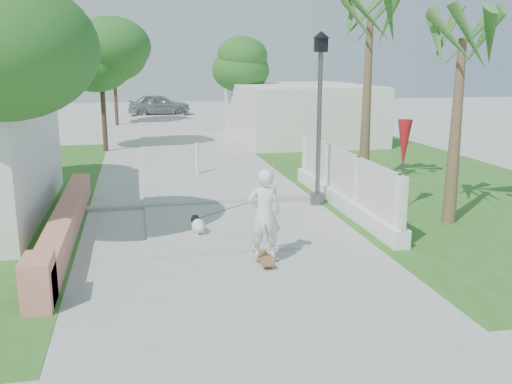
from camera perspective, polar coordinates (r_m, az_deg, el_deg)
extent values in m
plane|color=#B7B7B2|center=(9.46, -0.48, -10.16)|extent=(90.00, 90.00, 0.00)
cube|color=#B7B7B2|center=(28.81, -8.43, 5.53)|extent=(3.20, 36.00, 0.06)
cube|color=#999993|center=(15.08, -5.01, -1.12)|extent=(6.50, 0.25, 0.10)
cube|color=#2F6A21|center=(19.05, 15.60, 1.29)|extent=(8.00, 20.00, 0.01)
cube|color=tan|center=(13.08, -18.44, -2.83)|extent=(0.45, 8.00, 0.60)
cube|color=tan|center=(9.47, -20.94, -8.43)|extent=(0.45, 0.80, 0.80)
cube|color=white|center=(14.88, 8.57, -0.81)|extent=(0.35, 7.00, 0.40)
cube|color=white|center=(14.72, 8.67, 2.02)|extent=(0.10, 7.00, 1.10)
cube|color=white|center=(11.90, 14.00, -1.84)|extent=(0.14, 0.14, 1.50)
cube|color=white|center=(13.85, 10.08, 0.43)|extent=(0.14, 0.14, 1.50)
cube|color=white|center=(15.87, 7.13, 2.13)|extent=(0.14, 0.14, 1.50)
cube|color=white|center=(17.74, 5.04, 3.33)|extent=(0.14, 0.14, 1.50)
cube|color=silver|center=(27.73, 4.34, 7.98)|extent=(6.00, 8.00, 2.60)
cylinder|color=#59595E|center=(15.19, 6.14, -0.65)|extent=(0.36, 0.36, 0.30)
cylinder|color=#59595E|center=(14.87, 6.31, 6.29)|extent=(0.12, 0.12, 4.00)
cube|color=black|center=(14.77, 6.52, 14.41)|extent=(0.28, 0.28, 0.35)
cone|color=black|center=(14.78, 6.55, 15.38)|extent=(0.44, 0.44, 0.18)
cylinder|color=white|center=(18.90, -5.92, 3.14)|extent=(0.12, 0.12, 1.00)
sphere|color=white|center=(18.82, -5.95, 4.70)|extent=(0.14, 0.14, 0.14)
cylinder|color=#59595E|center=(14.82, 14.43, 2.02)|extent=(0.04, 0.04, 2.00)
cone|color=red|center=(14.71, 14.59, 4.70)|extent=(0.36, 0.36, 1.20)
cylinder|color=#4C3826|center=(24.62, -15.03, 8.41)|extent=(0.20, 0.20, 3.85)
ellipsoid|color=#2C631C|center=(24.56, -15.26, 12.24)|extent=(3.40, 3.40, 2.55)
ellipsoid|color=#2C631C|center=(24.35, -14.85, 13.09)|extent=(2.89, 2.89, 2.18)
ellipsoid|color=#2C631C|center=(24.77, -15.81, 13.83)|extent=(2.55, 2.55, 1.90)
cylinder|color=#4C3826|center=(29.01, -2.15, 9.12)|extent=(0.20, 0.20, 3.50)
ellipsoid|color=#2C631C|center=(28.95, -2.17, 12.09)|extent=(3.00, 3.00, 2.25)
ellipsoid|color=#2C631C|center=(28.78, -1.71, 12.78)|extent=(2.55, 2.55, 1.92)
ellipsoid|color=#2C631C|center=(29.11, -2.65, 13.47)|extent=(2.25, 2.25, 1.68)
cylinder|color=#4C3826|center=(34.59, -13.89, 9.68)|extent=(0.20, 0.20, 3.85)
ellipsoid|color=#2C631C|center=(34.54, -14.04, 12.41)|extent=(3.20, 3.20, 2.40)
ellipsoid|color=#2C631C|center=(34.34, -13.74, 13.01)|extent=(2.72, 2.72, 2.05)
ellipsoid|color=#2C631C|center=(34.75, -14.43, 13.55)|extent=(2.40, 2.40, 1.79)
cone|color=brown|center=(16.35, 10.98, 8.15)|extent=(0.32, 0.32, 4.80)
cone|color=brown|center=(13.81, 19.31, 5.55)|extent=(0.32, 0.32, 4.20)
cube|color=#955D3B|center=(10.79, 0.81, -6.62)|extent=(0.33, 0.90, 0.02)
imported|color=white|center=(10.53, 0.83, -2.21)|extent=(0.65, 0.46, 1.70)
cylinder|color=gray|center=(10.51, 0.77, -7.54)|extent=(0.03, 0.06, 0.06)
cylinder|color=gray|center=(10.54, 1.62, -7.47)|extent=(0.03, 0.06, 0.06)
cylinder|color=gray|center=(11.09, 0.05, -6.41)|extent=(0.03, 0.06, 0.06)
cylinder|color=gray|center=(11.12, 0.85, -6.35)|extent=(0.03, 0.06, 0.06)
ellipsoid|color=white|center=(12.43, -5.79, -3.40)|extent=(0.37, 0.52, 0.30)
sphere|color=black|center=(12.61, -6.11, -2.73)|extent=(0.19, 0.19, 0.19)
sphere|color=white|center=(12.70, -6.23, -2.73)|extent=(0.09, 0.09, 0.09)
cone|color=black|center=(12.57, -6.31, -2.36)|extent=(0.06, 0.06, 0.07)
cone|color=black|center=(12.60, -5.92, -2.32)|extent=(0.06, 0.06, 0.07)
cylinder|color=white|center=(12.55, -6.22, -3.98)|extent=(0.04, 0.04, 0.14)
cylinder|color=white|center=(12.59, -5.64, -3.92)|extent=(0.04, 0.04, 0.14)
cylinder|color=white|center=(12.35, -5.92, -4.27)|extent=(0.04, 0.04, 0.14)
cylinder|color=white|center=(12.39, -5.32, -4.20)|extent=(0.04, 0.04, 0.14)
cylinder|color=white|center=(12.20, -5.48, -3.32)|extent=(0.05, 0.12, 0.11)
imported|color=#98999F|center=(40.59, -9.67, 8.62)|extent=(4.27, 1.76, 1.45)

